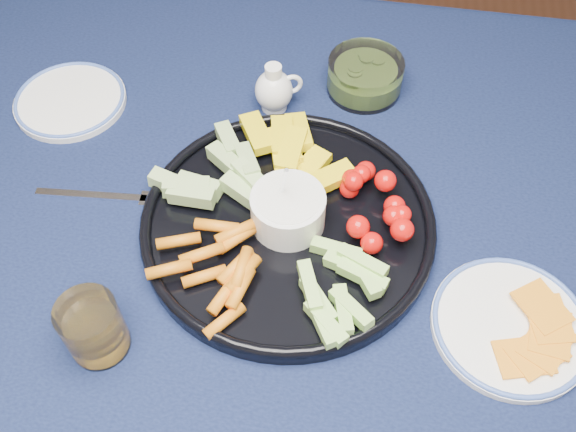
% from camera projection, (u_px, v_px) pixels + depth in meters
% --- Properties ---
extents(dining_table, '(1.67, 1.07, 0.75)m').
position_uv_depth(dining_table, '(232.00, 260.00, 0.93)').
color(dining_table, '#4A2E18').
rests_on(dining_table, ground).
extents(crudite_platter, '(0.39, 0.39, 0.12)m').
position_uv_depth(crudite_platter, '(286.00, 219.00, 0.84)').
color(crudite_platter, black).
rests_on(crudite_platter, dining_table).
extents(creamer_pitcher, '(0.07, 0.06, 0.08)m').
position_uv_depth(creamer_pitcher, '(274.00, 90.00, 0.96)').
color(creamer_pitcher, white).
rests_on(creamer_pitcher, dining_table).
extents(pickle_bowl, '(0.12, 0.12, 0.05)m').
position_uv_depth(pickle_bowl, '(365.00, 77.00, 1.00)').
color(pickle_bowl, silver).
rests_on(pickle_bowl, dining_table).
extents(cheese_plate, '(0.19, 0.19, 0.02)m').
position_uv_depth(cheese_plate, '(511.00, 325.00, 0.76)').
color(cheese_plate, white).
rests_on(cheese_plate, dining_table).
extents(juice_tumbler, '(0.07, 0.07, 0.08)m').
position_uv_depth(juice_tumbler, '(94.00, 330.00, 0.73)').
color(juice_tumbler, silver).
rests_on(juice_tumbler, dining_table).
extents(fork_left, '(0.19, 0.03, 0.00)m').
position_uv_depth(fork_left, '(114.00, 197.00, 0.88)').
color(fork_left, white).
rests_on(fork_left, dining_table).
extents(fork_right, '(0.15, 0.10, 0.00)m').
position_uv_depth(fork_right, '(572.00, 373.00, 0.73)').
color(fork_right, white).
rests_on(fork_right, dining_table).
extents(side_plate_extra, '(0.17, 0.17, 0.01)m').
position_uv_depth(side_plate_extra, '(70.00, 100.00, 0.99)').
color(side_plate_extra, white).
rests_on(side_plate_extra, dining_table).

